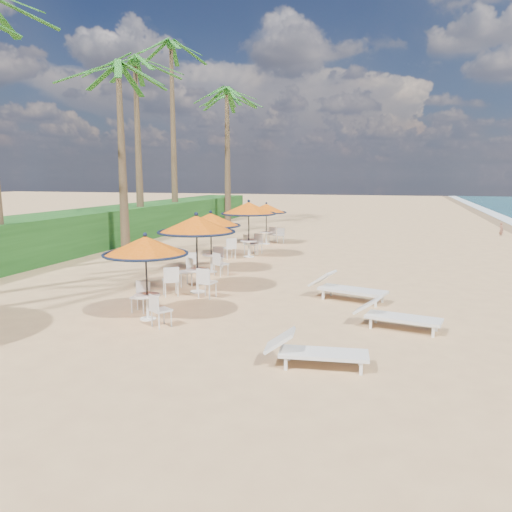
{
  "coord_description": "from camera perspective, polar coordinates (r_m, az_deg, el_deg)",
  "views": [
    {
      "loc": [
        1.23,
        -10.24,
        3.52
      ],
      "look_at": [
        -2.77,
        3.45,
        1.2
      ],
      "focal_mm": 35.0,
      "sensor_mm": 36.0,
      "label": 1
    }
  ],
  "objects": [
    {
      "name": "palm_7",
      "position": [
        39.1,
        -3.27,
        16.94
      ],
      "size": [
        5.0,
        5.0,
        9.59
      ],
      "color": "brown",
      "rests_on": "ground"
    },
    {
      "name": "palm_3",
      "position": [
        23.57,
        -15.42,
        18.84
      ],
      "size": [
        5.0,
        5.0,
        8.33
      ],
      "color": "brown",
      "rests_on": "ground"
    },
    {
      "name": "palm_4",
      "position": [
        28.67,
        -13.62,
        19.71
      ],
      "size": [
        5.0,
        5.0,
        9.68
      ],
      "color": "brown",
      "rests_on": "ground"
    },
    {
      "name": "station_4",
      "position": [
        25.64,
        1.32,
        5.05
      ],
      "size": [
        2.07,
        2.07,
        2.16
      ],
      "color": "black",
      "rests_on": "ground"
    },
    {
      "name": "station_2",
      "position": [
        18.11,
        -5.2,
        3.29
      ],
      "size": [
        2.17,
        2.17,
        2.26
      ],
      "color": "black",
      "rests_on": "ground"
    },
    {
      "name": "station_1",
      "position": [
        14.99,
        -7.0,
        2.51
      ],
      "size": [
        2.33,
        2.33,
        2.43
      ],
      "color": "black",
      "rests_on": "ground"
    },
    {
      "name": "lounger_far",
      "position": [
        14.41,
        10.14,
        -3.55
      ],
      "size": [
        2.3,
        1.27,
        0.79
      ],
      "rotation": [
        0.0,
        0.0,
        -0.28
      ],
      "color": "silver",
      "rests_on": "ground"
    },
    {
      "name": "station_3",
      "position": [
        21.51,
        -0.9,
        4.7
      ],
      "size": [
        2.39,
        2.4,
        2.49
      ],
      "color": "black",
      "rests_on": "ground"
    },
    {
      "name": "station_0",
      "position": [
        12.34,
        -12.46,
        0.28
      ],
      "size": [
        2.07,
        2.07,
        2.16
      ],
      "color": "black",
      "rests_on": "ground"
    },
    {
      "name": "person",
      "position": [
        32.33,
        26.23,
        2.8
      ],
      "size": [
        0.31,
        0.37,
        0.85
      ],
      "primitive_type": "imported",
      "rotation": [
        0.0,
        0.0,
        1.98
      ],
      "color": "#945F4B",
      "rests_on": "ground"
    },
    {
      "name": "lounger_near",
      "position": [
        9.43,
        6.51,
        -10.67
      ],
      "size": [
        1.96,
        0.81,
        0.68
      ],
      "rotation": [
        0.0,
        0.0,
        0.11
      ],
      "color": "silver",
      "rests_on": "ground"
    },
    {
      "name": "palm_5",
      "position": [
        33.46,
        -9.66,
        21.53
      ],
      "size": [
        5.0,
        5.0,
        11.68
      ],
      "color": "brown",
      "rests_on": "ground"
    },
    {
      "name": "scrub_hedge",
      "position": [
        25.98,
        -18.39,
        2.98
      ],
      "size": [
        3.0,
        40.0,
        1.8
      ],
      "primitive_type": "cube",
      "color": "#194716",
      "rests_on": "ground"
    },
    {
      "name": "ground",
      "position": [
        10.9,
        9.06,
        -9.72
      ],
      "size": [
        160.0,
        160.0,
        0.0
      ],
      "primitive_type": "plane",
      "color": "tan",
      "rests_on": "ground"
    },
    {
      "name": "lounger_mid",
      "position": [
        12.02,
        15.56,
        -6.5
      ],
      "size": [
        2.04,
        0.98,
        0.7
      ],
      "rotation": [
        0.0,
        0.0,
        -0.2
      ],
      "color": "silver",
      "rests_on": "ground"
    },
    {
      "name": "palm_6",
      "position": [
        36.5,
        -3.39,
        17.47
      ],
      "size": [
        5.0,
        5.0,
        9.58
      ],
      "color": "brown",
      "rests_on": "ground"
    }
  ]
}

